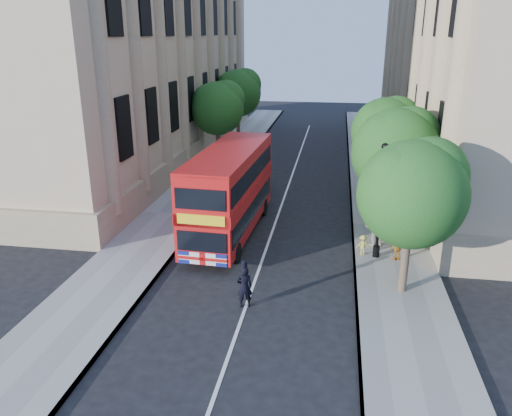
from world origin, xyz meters
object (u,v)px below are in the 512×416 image
at_px(double_decker_bus, 230,190).
at_px(box_van, 247,177).
at_px(lamp_post, 380,206).
at_px(woman_pedestrian, 375,227).
at_px(police_constable, 244,287).

relative_size(double_decker_bus, box_van, 1.89).
bearing_deg(lamp_post, woman_pedestrian, 91.70).
bearing_deg(police_constable, double_decker_bus, -92.17).
distance_m(lamp_post, woman_pedestrian, 1.98).
xyz_separation_m(box_van, woman_pedestrian, (7.19, -6.38, -0.33)).
height_order(lamp_post, woman_pedestrian, lamp_post).
distance_m(lamp_post, police_constable, 7.31).
bearing_deg(woman_pedestrian, box_van, -54.95).
bearing_deg(double_decker_bus, police_constable, -71.16).
bearing_deg(lamp_post, box_van, 133.26).
relative_size(box_van, woman_pedestrian, 2.73).
bearing_deg(lamp_post, double_decker_bus, 165.36).
relative_size(double_decker_bus, police_constable, 5.74).
height_order(police_constable, woman_pedestrian, woman_pedestrian).
height_order(box_van, woman_pedestrian, box_van).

